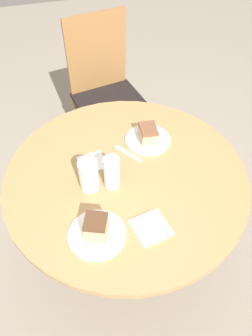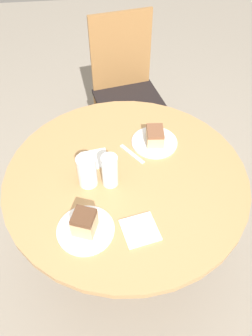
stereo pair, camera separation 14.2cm
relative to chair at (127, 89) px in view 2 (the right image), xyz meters
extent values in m
plane|color=gray|center=(-0.12, -0.97, -0.52)|extent=(8.00, 8.00, 0.00)
cylinder|color=tan|center=(-0.12, -0.97, -0.50)|extent=(0.49, 0.49, 0.03)
cylinder|color=tan|center=(-0.12, -0.97, -0.15)|extent=(0.12, 0.12, 0.68)
cylinder|color=tan|center=(-0.12, -0.97, 0.21)|extent=(1.08, 1.08, 0.03)
cylinder|color=olive|center=(-0.14, -0.31, -0.29)|extent=(0.04, 0.04, 0.44)
cylinder|color=olive|center=(0.25, -0.23, -0.29)|extent=(0.04, 0.04, 0.44)
cylinder|color=olive|center=(-0.22, 0.08, -0.29)|extent=(0.04, 0.04, 0.44)
cylinder|color=olive|center=(0.17, 0.15, -0.29)|extent=(0.04, 0.04, 0.44)
cube|color=black|center=(0.01, -0.08, -0.06)|extent=(0.52, 0.51, 0.03)
cube|color=olive|center=(-0.02, 0.13, 0.22)|extent=(0.42, 0.10, 0.53)
cylinder|color=white|center=(0.04, -0.79, 0.23)|extent=(0.22, 0.22, 0.01)
cylinder|color=white|center=(-0.31, -1.24, 0.23)|extent=(0.22, 0.22, 0.01)
cube|color=tan|center=(0.04, -0.79, 0.26)|extent=(0.09, 0.11, 0.06)
cube|color=brown|center=(0.04, -0.79, 0.30)|extent=(0.09, 0.11, 0.01)
cube|color=tan|center=(-0.31, -1.24, 0.27)|extent=(0.11, 0.11, 0.08)
cube|color=brown|center=(-0.31, -1.24, 0.32)|extent=(0.10, 0.11, 0.02)
cylinder|color=beige|center=(-0.29, -1.00, 0.27)|extent=(0.07, 0.07, 0.10)
cylinder|color=white|center=(-0.29, -1.00, 0.30)|extent=(0.08, 0.08, 0.15)
cylinder|color=silver|center=(-0.19, -1.01, 0.27)|extent=(0.06, 0.06, 0.10)
cylinder|color=white|center=(-0.19, -1.01, 0.30)|extent=(0.07, 0.07, 0.16)
cube|color=white|center=(-0.10, -1.26, 0.23)|extent=(0.16, 0.16, 0.01)
cube|color=silver|center=(-0.08, -0.85, 0.22)|extent=(0.10, 0.14, 0.00)
cube|color=white|center=(-0.25, -0.87, 0.23)|extent=(0.13, 0.13, 0.01)
camera|label=1|loc=(-0.37, -1.89, 1.32)|focal=35.00mm
camera|label=2|loc=(-0.23, -1.92, 1.32)|focal=35.00mm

